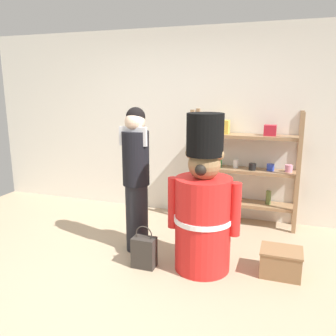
# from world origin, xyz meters

# --- Properties ---
(ground_plane) EXTENTS (6.40, 6.40, 0.00)m
(ground_plane) POSITION_xyz_m (0.00, 0.00, 0.00)
(ground_plane) COLOR tan
(back_wall) EXTENTS (6.40, 0.12, 2.60)m
(back_wall) POSITION_xyz_m (0.00, 2.20, 1.30)
(back_wall) COLOR silver
(back_wall) RESTS_ON ground_plane
(merchandise_shelf) EXTENTS (1.40, 0.35, 1.52)m
(merchandise_shelf) POSITION_xyz_m (0.81, 1.98, 0.78)
(merchandise_shelf) COLOR #93704C
(merchandise_shelf) RESTS_ON ground_plane
(teddy_bear_guard) EXTENTS (0.73, 0.58, 1.57)m
(teddy_bear_guard) POSITION_xyz_m (0.59, 0.58, 0.65)
(teddy_bear_guard) COLOR red
(teddy_bear_guard) RESTS_ON ground_plane
(person_shopper) EXTENTS (0.31, 0.29, 1.60)m
(person_shopper) POSITION_xyz_m (-0.20, 0.76, 0.86)
(person_shopper) COLOR black
(person_shopper) RESTS_ON ground_plane
(shopping_bag) EXTENTS (0.24, 0.15, 0.45)m
(shopping_bag) POSITION_xyz_m (0.03, 0.41, 0.16)
(shopping_bag) COLOR #332D28
(shopping_bag) RESTS_ON ground_plane
(display_crate) EXTENTS (0.40, 0.31, 0.27)m
(display_crate) POSITION_xyz_m (1.35, 0.70, 0.13)
(display_crate) COLOR olive
(display_crate) RESTS_ON ground_plane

